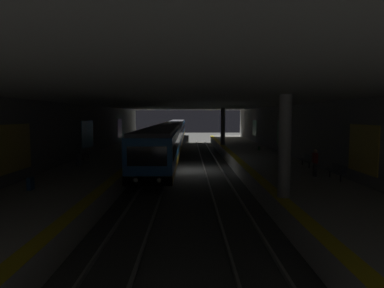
% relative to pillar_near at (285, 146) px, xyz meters
% --- Properties ---
extents(ground_plane, '(120.00, 120.00, 0.00)m').
position_rel_pillar_near_xyz_m(ground_plane, '(13.17, 4.35, -3.33)').
color(ground_plane, '#42423F').
extents(track_left, '(60.00, 1.53, 0.16)m').
position_rel_pillar_near_xyz_m(track_left, '(13.17, 2.15, -3.25)').
color(track_left, gray).
rests_on(track_left, ground).
extents(track_right, '(60.00, 1.53, 0.16)m').
position_rel_pillar_near_xyz_m(track_right, '(13.17, 6.55, -3.25)').
color(track_right, gray).
rests_on(track_right, ground).
extents(platform_left, '(60.00, 5.30, 1.06)m').
position_rel_pillar_near_xyz_m(platform_left, '(13.17, -2.20, -2.80)').
color(platform_left, '#B7B2A8').
rests_on(platform_left, ground).
extents(platform_right, '(60.00, 5.30, 1.06)m').
position_rel_pillar_near_xyz_m(platform_right, '(13.17, 10.90, -2.80)').
color(platform_right, '#B7B2A8').
rests_on(platform_right, ground).
extents(wall_left, '(60.00, 0.56, 5.60)m').
position_rel_pillar_near_xyz_m(wall_left, '(13.18, -5.10, -0.52)').
color(wall_left, slate).
rests_on(wall_left, ground).
extents(wall_right, '(60.00, 0.56, 5.60)m').
position_rel_pillar_near_xyz_m(wall_right, '(13.18, 13.80, -0.52)').
color(wall_right, slate).
rests_on(wall_right, ground).
extents(ceiling_slab, '(60.00, 19.40, 0.40)m').
position_rel_pillar_near_xyz_m(ceiling_slab, '(13.17, 4.35, 2.47)').
color(ceiling_slab, beige).
rests_on(ceiling_slab, wall_left).
extents(pillar_near, '(0.56, 0.56, 4.55)m').
position_rel_pillar_near_xyz_m(pillar_near, '(0.00, 0.00, 0.00)').
color(pillar_near, gray).
rests_on(pillar_near, platform_left).
extents(pillar_far, '(0.56, 0.56, 4.55)m').
position_rel_pillar_near_xyz_m(pillar_far, '(25.91, 0.00, 0.00)').
color(pillar_far, gray).
rests_on(pillar_far, platform_left).
extents(metro_train, '(58.81, 2.83, 3.49)m').
position_rel_pillar_near_xyz_m(metro_train, '(33.17, 6.55, -1.30)').
color(metro_train, '#19569E').
rests_on(metro_train, track_right).
extents(bench_left_near, '(1.70, 0.47, 0.86)m').
position_rel_pillar_near_xyz_m(bench_left_near, '(3.97, -4.18, -1.75)').
color(bench_left_near, '#262628').
rests_on(bench_left_near, platform_left).
extents(bench_left_mid, '(1.70, 0.47, 0.86)m').
position_rel_pillar_near_xyz_m(bench_left_mid, '(8.61, -4.18, -1.75)').
color(bench_left_mid, '#262628').
rests_on(bench_left_mid, platform_left).
extents(bench_right_mid, '(1.70, 0.47, 0.86)m').
position_rel_pillar_near_xyz_m(bench_right_mid, '(12.69, 12.88, -1.75)').
color(bench_right_mid, '#262628').
rests_on(bench_right_mid, platform_right).
extents(person_waiting_near, '(0.60, 0.24, 1.73)m').
position_rel_pillar_near_xyz_m(person_waiting_near, '(28.09, 10.21, -1.33)').
color(person_waiting_near, '#323232').
rests_on(person_waiting_near, platform_right).
extents(person_walking_mid, '(0.60, 0.22, 1.62)m').
position_rel_pillar_near_xyz_m(person_walking_mid, '(4.90, -3.30, -1.40)').
color(person_walking_mid, '#454545').
rests_on(person_walking_mid, platform_left).
extents(person_standing_far, '(0.60, 0.23, 1.68)m').
position_rel_pillar_near_xyz_m(person_standing_far, '(22.33, 10.19, -1.36)').
color(person_standing_far, '#323232').
rests_on(person_standing_far, platform_right).
extents(suitcase_rolling, '(0.41, 0.20, 0.93)m').
position_rel_pillar_near_xyz_m(suitcase_rolling, '(1.49, 11.95, -1.96)').
color(suitcase_rolling, navy).
rests_on(suitcase_rolling, platform_right).
extents(backpack_on_floor, '(0.30, 0.20, 0.40)m').
position_rel_pillar_near_xyz_m(backpack_on_floor, '(19.19, -3.06, -2.08)').
color(backpack_on_floor, '#1E512D').
rests_on(backpack_on_floor, platform_left).
extents(trash_bin, '(0.44, 0.44, 0.85)m').
position_rel_pillar_near_xyz_m(trash_bin, '(9.14, 12.15, -1.85)').
color(trash_bin, '#595B5E').
rests_on(trash_bin, platform_right).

